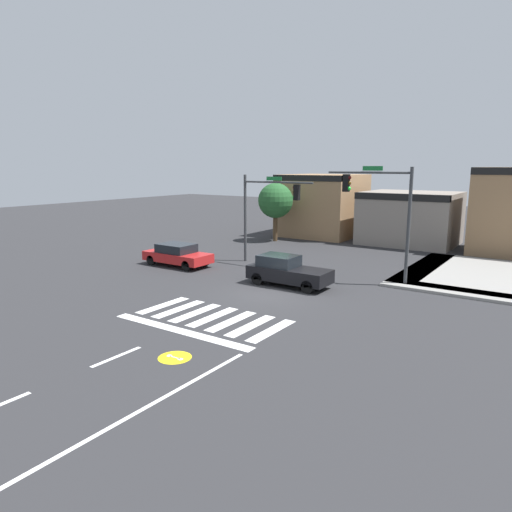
% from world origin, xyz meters
% --- Properties ---
extents(ground_plane, '(120.00, 120.00, 0.00)m').
position_xyz_m(ground_plane, '(0.00, 0.00, 0.00)').
color(ground_plane, '#2B2B2D').
extents(crosswalk_near, '(6.34, 2.92, 0.01)m').
position_xyz_m(crosswalk_near, '(0.00, -4.50, 0.00)').
color(crosswalk_near, silver).
rests_on(crosswalk_near, ground_plane).
extents(lane_markings, '(6.80, 20.25, 0.01)m').
position_xyz_m(lane_markings, '(1.11, -12.02, 0.00)').
color(lane_markings, white).
rests_on(lane_markings, ground_plane).
extents(bike_detector_marking, '(1.12, 1.12, 0.01)m').
position_xyz_m(bike_detector_marking, '(1.65, -8.46, 0.00)').
color(bike_detector_marking, yellow).
rests_on(bike_detector_marking, ground_plane).
extents(curb_corner_northeast, '(10.00, 10.60, 0.15)m').
position_xyz_m(curb_corner_northeast, '(8.49, 9.42, 0.07)').
color(curb_corner_northeast, gray).
rests_on(curb_corner_northeast, ground_plane).
extents(storefront_row, '(24.11, 6.69, 6.14)m').
position_xyz_m(storefront_row, '(1.82, 18.94, 2.71)').
color(storefront_row, '#93704C').
rests_on(storefront_row, ground_plane).
extents(traffic_signal_northwest, '(5.01, 0.32, 5.68)m').
position_xyz_m(traffic_signal_northwest, '(-3.96, 5.78, 3.93)').
color(traffic_signal_northwest, '#383A3D').
rests_on(traffic_signal_northwest, ground_plane).
extents(traffic_signal_northeast, '(4.68, 0.32, 6.22)m').
position_xyz_m(traffic_signal_northeast, '(3.55, 5.22, 4.32)').
color(traffic_signal_northeast, '#383A3D').
rests_on(traffic_signal_northeast, ground_plane).
extents(car_black, '(4.41, 1.75, 1.58)m').
position_xyz_m(car_black, '(-0.13, 1.77, 0.78)').
color(car_black, black).
rests_on(car_black, ground_plane).
extents(car_red, '(4.45, 1.90, 1.40)m').
position_xyz_m(car_red, '(-8.39, 2.14, 0.71)').
color(car_red, red).
rests_on(car_red, ground_plane).
extents(roadside_tree, '(2.91, 2.91, 4.85)m').
position_xyz_m(roadside_tree, '(-8.50, 14.00, 3.37)').
color(roadside_tree, '#4C3823').
rests_on(roadside_tree, ground_plane).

